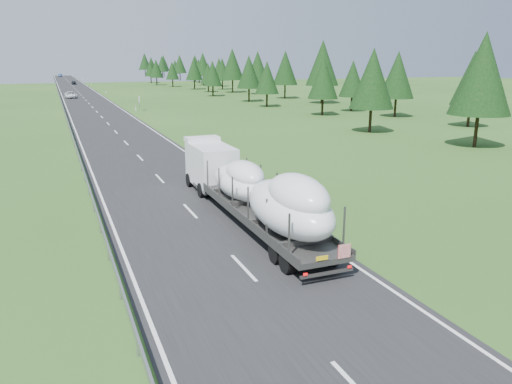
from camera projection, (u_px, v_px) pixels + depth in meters
name	position (u px, v px, depth m)	size (l,w,h in m)	color
road_surface	(89.00, 103.00, 103.07)	(10.00, 400.00, 0.02)	black
guardrail	(61.00, 101.00, 100.95)	(0.10, 400.00, 0.76)	slate
marker_posts	(97.00, 87.00, 154.57)	(0.13, 350.08, 1.00)	silver
highway_sign	(139.00, 100.00, 87.30)	(0.08, 0.90, 2.60)	slate
tree_line_right	(257.00, 68.00, 122.26)	(25.71, 314.19, 12.57)	black
boat_truck	(253.00, 187.00, 26.88)	(2.95, 18.53, 3.89)	white
distant_van	(71.00, 95.00, 116.39)	(2.49, 5.41, 1.50)	silver
distant_car_dark	(74.00, 83.00, 180.69)	(1.62, 4.02, 1.37)	black
distant_car_blue	(60.00, 75.00, 260.18)	(1.68, 4.83, 1.59)	navy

